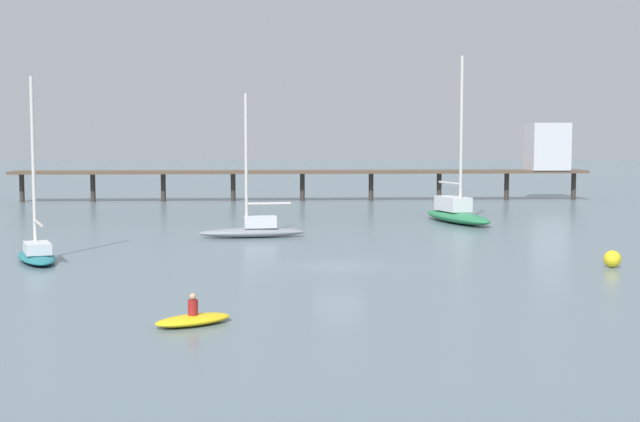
{
  "coord_description": "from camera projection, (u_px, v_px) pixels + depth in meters",
  "views": [
    {
      "loc": [
        -3.73,
        -45.15,
        6.74
      ],
      "look_at": [
        0.0,
        16.29,
        1.5
      ],
      "focal_mm": 49.69,
      "sensor_mm": 36.0,
      "label": 1
    }
  ],
  "objects": [
    {
      "name": "ground_plane",
      "position": [
        339.0,
        267.0,
        45.7
      ],
      "size": [
        400.0,
        400.0,
        0.0
      ],
      "primitive_type": "plane",
      "color": "slate"
    },
    {
      "name": "sailboat_green",
      "position": [
        456.0,
        212.0,
        68.87
      ],
      "size": [
        4.79,
        9.82,
        12.81
      ],
      "color": "#287F4C",
      "rests_on": "ground_plane"
    },
    {
      "name": "sailboat_gray",
      "position": [
        253.0,
        227.0,
        58.81
      ],
      "size": [
        7.16,
        2.22,
        9.53
      ],
      "color": "gray",
      "rests_on": "ground_plane"
    },
    {
      "name": "mooring_buoy_near",
      "position": [
        612.0,
        259.0,
        45.35
      ],
      "size": [
        0.88,
        0.88,
        0.88
      ],
      "primitive_type": "sphere",
      "color": "yellow",
      "rests_on": "ground_plane"
    },
    {
      "name": "pier",
      "position": [
        429.0,
        159.0,
        92.34
      ],
      "size": [
        59.39,
        4.18,
        8.08
      ],
      "color": "brown",
      "rests_on": "ground_plane"
    },
    {
      "name": "sailboat_teal",
      "position": [
        37.0,
        250.0,
        47.58
      ],
      "size": [
        3.94,
        6.61,
        9.92
      ],
      "color": "#1E727A",
      "rests_on": "ground_plane"
    },
    {
      "name": "dinghy_yellow",
      "position": [
        193.0,
        319.0,
        31.62
      ],
      "size": [
        3.17,
        2.69,
        1.14
      ],
      "color": "yellow",
      "rests_on": "ground_plane"
    }
  ]
}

